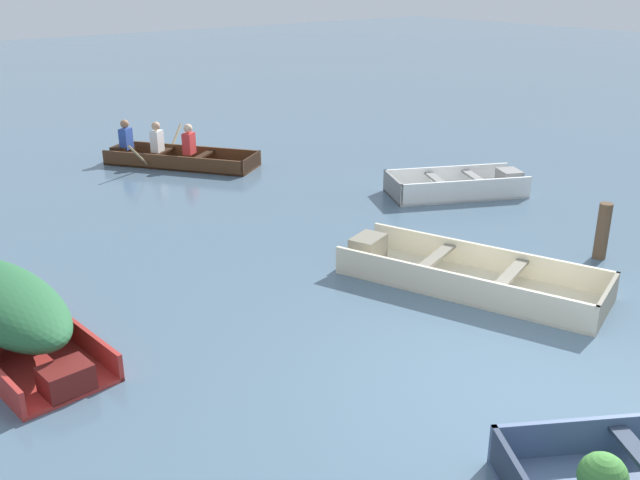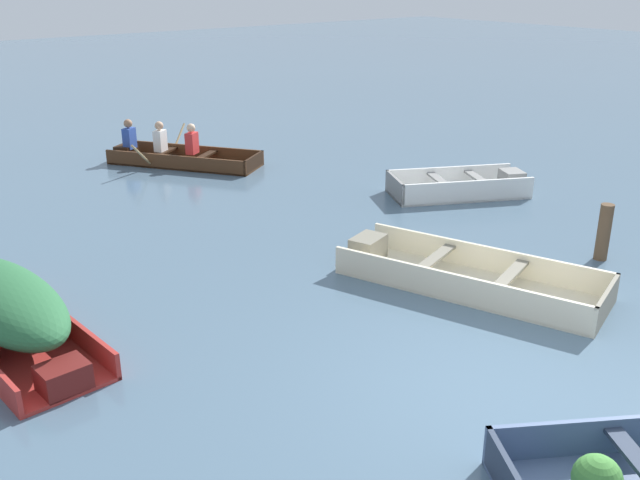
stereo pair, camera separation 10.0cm
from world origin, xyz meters
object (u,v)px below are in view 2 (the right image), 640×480
object	(u,v)px
skiff_cream_near_moored	(459,275)
skiff_white_far_moored	(465,187)
skiff_red_mid_moored	(5,306)
rowboat_dark_varnish_with_crew	(175,154)
mooring_post	(604,232)

from	to	relation	value
skiff_cream_near_moored	skiff_white_far_moored	bearing A→B (deg)	40.14
skiff_red_mid_moored	skiff_white_far_moored	size ratio (longest dim) A/B	1.26
skiff_red_mid_moored	rowboat_dark_varnish_with_crew	world-z (taller)	rowboat_dark_varnish_with_crew
skiff_red_mid_moored	mooring_post	size ratio (longest dim) A/B	4.07
rowboat_dark_varnish_with_crew	mooring_post	distance (m)	8.80
mooring_post	rowboat_dark_varnish_with_crew	bearing A→B (deg)	105.20
skiff_cream_near_moored	mooring_post	xyz separation A→B (m)	(2.24, -0.67, 0.28)
skiff_cream_near_moored	rowboat_dark_varnish_with_crew	world-z (taller)	rowboat_dark_varnish_with_crew
rowboat_dark_varnish_with_crew	mooring_post	size ratio (longest dim) A/B	3.87
skiff_red_mid_moored	mooring_post	bearing A→B (deg)	-20.72
skiff_red_mid_moored	skiff_white_far_moored	world-z (taller)	skiff_red_mid_moored
skiff_red_mid_moored	mooring_post	world-z (taller)	mooring_post
skiff_red_mid_moored	skiff_white_far_moored	distance (m)	8.18
skiff_white_far_moored	mooring_post	xyz separation A→B (m)	(-0.84, -3.27, 0.26)
skiff_cream_near_moored	rowboat_dark_varnish_with_crew	size ratio (longest dim) A/B	1.13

